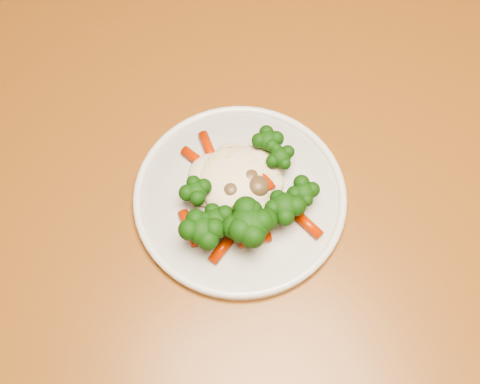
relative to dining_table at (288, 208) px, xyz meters
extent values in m
plane|color=brown|center=(-0.07, 0.20, -0.65)|extent=(3.00, 3.00, 0.00)
cube|color=brown|center=(0.00, 0.00, 0.08)|extent=(1.16, 0.78, 0.04)
cube|color=brown|center=(0.52, 0.32, -0.29)|extent=(0.06, 0.06, 0.71)
cylinder|color=silver|center=(-0.07, -0.02, 0.11)|extent=(0.25, 0.25, 0.01)
ellipsoid|color=#F1E4C0|center=(-0.07, 0.00, 0.14)|extent=(0.11, 0.10, 0.04)
ellipsoid|color=black|center=(-0.11, -0.05, 0.14)|extent=(0.05, 0.05, 0.04)
ellipsoid|color=black|center=(-0.08, -0.07, 0.14)|extent=(0.06, 0.06, 0.05)
ellipsoid|color=black|center=(-0.04, -0.06, 0.14)|extent=(0.05, 0.05, 0.05)
ellipsoid|color=black|center=(-0.01, -0.05, 0.13)|extent=(0.04, 0.04, 0.04)
ellipsoid|color=black|center=(-0.02, 0.00, 0.13)|extent=(0.04, 0.04, 0.04)
ellipsoid|color=black|center=(-0.02, 0.03, 0.13)|extent=(0.04, 0.04, 0.04)
ellipsoid|color=black|center=(-0.12, -0.01, 0.13)|extent=(0.04, 0.04, 0.04)
ellipsoid|color=black|center=(-0.13, -0.06, 0.14)|extent=(0.05, 0.05, 0.05)
ellipsoid|color=black|center=(-0.08, -0.07, 0.14)|extent=(0.06, 0.06, 0.06)
cylinder|color=#C53004|center=(-0.09, 0.05, 0.12)|extent=(0.01, 0.05, 0.01)
cylinder|color=#C53004|center=(-0.07, 0.03, 0.12)|extent=(0.04, 0.03, 0.01)
cylinder|color=#C53004|center=(-0.03, 0.02, 0.12)|extent=(0.05, 0.03, 0.01)
cylinder|color=#C53004|center=(-0.14, -0.04, 0.12)|extent=(0.02, 0.04, 0.01)
cylinder|color=#C53004|center=(-0.11, -0.07, 0.12)|extent=(0.04, 0.04, 0.01)
cylinder|color=#C53004|center=(-0.08, -0.08, 0.12)|extent=(0.04, 0.02, 0.01)
cylinder|color=#C53004|center=(-0.01, -0.08, 0.12)|extent=(0.03, 0.04, 0.01)
cylinder|color=#C53004|center=(-0.05, -0.01, 0.13)|extent=(0.02, 0.04, 0.01)
cylinder|color=#C53004|center=(-0.07, 0.01, 0.13)|extent=(0.02, 0.04, 0.01)
cylinder|color=#C53004|center=(-0.11, 0.04, 0.12)|extent=(0.03, 0.05, 0.01)
ellipsoid|color=brown|center=(-0.06, -0.01, 0.13)|extent=(0.02, 0.02, 0.02)
ellipsoid|color=brown|center=(-0.05, -0.02, 0.13)|extent=(0.03, 0.03, 0.02)
ellipsoid|color=brown|center=(-0.08, -0.02, 0.13)|extent=(0.02, 0.02, 0.02)
ellipsoid|color=brown|center=(-0.08, -0.05, 0.13)|extent=(0.02, 0.02, 0.02)
cube|color=#D3BD8D|center=(-0.08, 0.03, 0.13)|extent=(0.03, 0.02, 0.01)
cube|color=#D3BD8D|center=(-0.07, 0.03, 0.13)|extent=(0.03, 0.02, 0.01)
cube|color=#D3BD8D|center=(-0.10, 0.01, 0.13)|extent=(0.02, 0.02, 0.01)
cube|color=#D3BD8D|center=(-0.08, 0.02, 0.13)|extent=(0.03, 0.02, 0.01)
camera|label=1|loc=(-0.17, -0.31, 0.74)|focal=45.00mm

